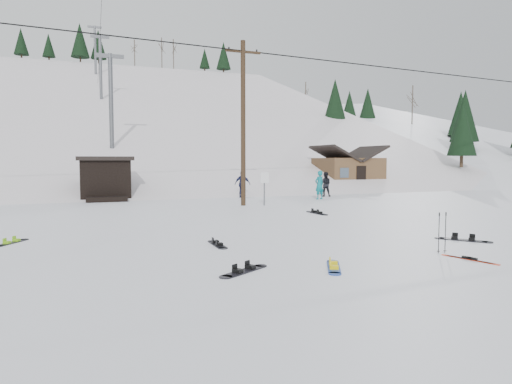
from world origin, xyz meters
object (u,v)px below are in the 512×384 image
object	(u,v)px
utility_pole	(243,121)
hero_snowboard	(334,267)
hero_skis	(470,259)
cabin	(348,172)

from	to	relation	value
utility_pole	hero_snowboard	world-z (taller)	utility_pole
utility_pole	hero_skis	distance (m)	15.87
hero_skis	cabin	bearing A→B (deg)	49.10
utility_pole	hero_skis	size ratio (longest dim) A/B	6.10
utility_pole	hero_snowboard	distance (m)	15.65
cabin	hero_skis	world-z (taller)	cabin
hero_snowboard	utility_pole	bearing A→B (deg)	16.86
cabin	hero_snowboard	size ratio (longest dim) A/B	3.93
hero_skis	utility_pole	bearing A→B (deg)	77.97
utility_pole	cabin	bearing A→B (deg)	37.56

